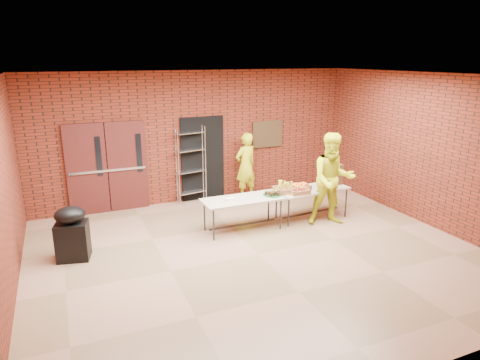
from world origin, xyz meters
The scene contains 19 objects.
room centered at (0.00, 0.00, 1.60)m, with size 8.08×7.08×3.28m.
double_doors centered at (-2.20, 3.44, 1.05)m, with size 1.78×0.12×2.10m.
dark_doorway centered at (0.10, 3.46, 1.05)m, with size 1.10×0.06×2.10m, color black.
bronze_plaque centered at (1.90, 3.45, 1.55)m, with size 0.85×0.04×0.70m, color #382716.
wire_rack centered at (-0.24, 3.32, 0.95)m, with size 0.70×0.23×1.91m, color silver, non-canonical shape.
table_left centered at (0.20, 1.18, 0.63)m, with size 1.68×0.70×0.69m.
table_right centered at (1.91, 1.23, 0.63)m, with size 1.71×0.81×0.68m.
basket_bananas centered at (1.23, 1.22, 0.75)m, with size 0.49×0.38×0.15m.
basket_oranges centered at (1.63, 1.29, 0.74)m, with size 0.42×0.33×0.13m.
basket_apples centered at (1.45, 1.03, 0.74)m, with size 0.41×0.32×0.13m.
muffin_tray centered at (0.88, 1.14, 0.74)m, with size 0.40×0.40×0.10m.
napkin_box centered at (-0.08, 1.16, 0.72)m, with size 0.18×0.12×0.06m, color white.
coffee_dispenser centered at (2.53, 1.37, 0.92)m, with size 0.36×0.32×0.47m, color #4F2D1B.
cup_stack_front centered at (2.23, 1.16, 0.79)m, with size 0.07×0.07×0.22m, color white.
cup_stack_mid centered at (2.29, 1.06, 0.79)m, with size 0.07×0.07×0.22m, color white.
cup_stack_back centered at (2.26, 1.25, 0.81)m, with size 0.08×0.08×0.25m, color white.
covered_grill centered at (-3.12, 1.15, 0.49)m, with size 0.63×0.56×0.99m.
volunteer_woman centered at (1.12, 3.10, 0.85)m, with size 0.62×0.40×1.69m, color #CCD217.
volunteer_man centered at (2.10, 0.76, 1.00)m, with size 0.97×0.75×1.99m, color #CCD217.
Camera 1 is at (-3.14, -6.47, 3.50)m, focal length 32.00 mm.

